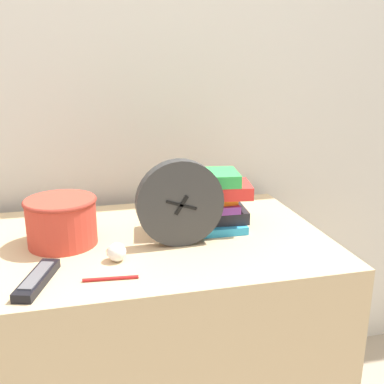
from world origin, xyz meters
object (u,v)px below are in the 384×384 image
object	(u,v)px
tv_remote	(37,279)
crumpled_paper_ball	(117,252)
desk_clock	(180,203)
basket	(62,220)
book_stack	(204,202)
pen	(111,278)

from	to	relation	value
tv_remote	crumpled_paper_ball	world-z (taller)	crumpled_paper_ball
desk_clock	basket	distance (m)	0.32
desk_clock	book_stack	bearing A→B (deg)	48.46
tv_remote	pen	distance (m)	0.16
desk_clock	pen	size ratio (longest dim) A/B	1.85
crumpled_paper_ball	pen	xyz separation A→B (m)	(-0.02, -0.10, -0.02)
book_stack	desk_clock	bearing A→B (deg)	-131.54
desk_clock	crumpled_paper_ball	xyz separation A→B (m)	(-0.17, -0.06, -0.09)
crumpled_paper_ball	pen	world-z (taller)	crumpled_paper_ball
basket	pen	xyz separation A→B (m)	(0.11, -0.24, -0.06)
desk_clock	tv_remote	size ratio (longest dim) A/B	1.29
basket	tv_remote	xyz separation A→B (m)	(-0.05, -0.22, -0.06)
tv_remote	basket	bearing A→B (deg)	77.56
basket	tv_remote	distance (m)	0.23
book_stack	basket	size ratio (longest dim) A/B	1.38
book_stack	tv_remote	size ratio (longest dim) A/B	1.45
book_stack	pen	world-z (taller)	book_stack
book_stack	tv_remote	bearing A→B (deg)	-150.90
book_stack	crumpled_paper_ball	bearing A→B (deg)	-147.39
desk_clock	book_stack	distance (m)	0.15
basket	crumpled_paper_ball	size ratio (longest dim) A/B	4.09
tv_remote	pen	size ratio (longest dim) A/B	1.44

